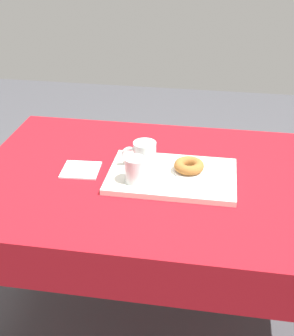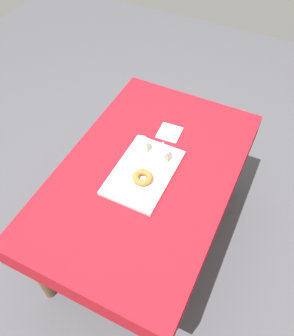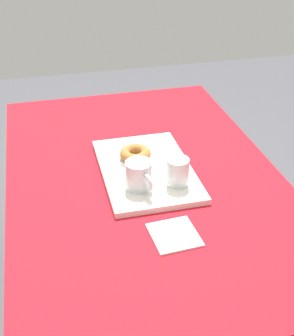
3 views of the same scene
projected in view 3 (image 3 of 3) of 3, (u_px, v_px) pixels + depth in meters
ground_plane at (145, 319)px, 2.00m from camera, size 6.00×6.00×0.00m
dining_table at (144, 196)px, 1.66m from camera, size 1.45×0.92×0.73m
serving_tray at (146, 170)px, 1.62m from camera, size 0.46×0.30×0.02m
tea_mug_left at (139, 176)px, 1.49m from camera, size 0.13×0.09×0.09m
water_glass_near at (178, 173)px, 1.51m from camera, size 0.07×0.07×0.09m
donut_plate_left at (135, 159)px, 1.66m from camera, size 0.12×0.12×0.01m
sugar_donut_left at (135, 154)px, 1.65m from camera, size 0.11×0.11×0.04m
paper_napkin at (174, 235)px, 1.34m from camera, size 0.15×0.14×0.01m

